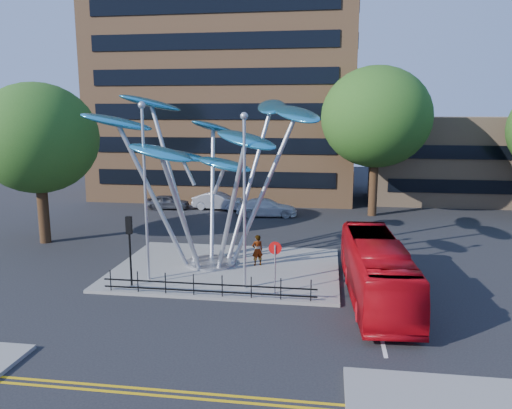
% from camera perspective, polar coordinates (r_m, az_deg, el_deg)
% --- Properties ---
extents(ground, '(120.00, 120.00, 0.00)m').
position_cam_1_polar(ground, '(21.69, -3.97, -12.43)').
color(ground, black).
rests_on(ground, ground).
extents(traffic_island, '(12.00, 9.00, 0.15)m').
position_cam_1_polar(traffic_island, '(27.37, -3.35, -7.31)').
color(traffic_island, slate).
rests_on(traffic_island, ground).
extents(double_yellow_near, '(40.00, 0.12, 0.01)m').
position_cam_1_polar(double_yellow_near, '(16.51, -8.68, -20.39)').
color(double_yellow_near, gold).
rests_on(double_yellow_near, ground).
extents(double_yellow_far, '(40.00, 0.12, 0.01)m').
position_cam_1_polar(double_yellow_far, '(16.26, -9.01, -20.92)').
color(double_yellow_far, gold).
rests_on(double_yellow_far, ground).
extents(brick_tower, '(25.00, 15.00, 30.00)m').
position_cam_1_polar(brick_tower, '(52.93, -3.14, 17.63)').
color(brick_tower, '#966741').
rests_on(brick_tower, ground).
extents(low_building_near, '(15.00, 8.00, 8.00)m').
position_cam_1_polar(low_building_near, '(51.05, 21.58, 4.80)').
color(low_building_near, tan).
rests_on(low_building_near, ground).
extents(tree_right, '(8.80, 8.80, 12.11)m').
position_cam_1_polar(tree_right, '(41.66, 13.57, 9.67)').
color(tree_right, black).
rests_on(tree_right, ground).
extents(tree_left, '(7.60, 7.60, 10.32)m').
position_cam_1_polar(tree_left, '(34.77, -23.69, 6.92)').
color(tree_left, black).
rests_on(tree_left, ground).
extents(leaf_sculpture, '(12.72, 9.54, 9.51)m').
position_cam_1_polar(leaf_sculpture, '(27.00, -5.45, 7.13)').
color(leaf_sculpture, '#9EA0A5').
rests_on(leaf_sculpture, traffic_island).
extents(street_lamp_left, '(0.36, 0.36, 8.80)m').
position_cam_1_polar(street_lamp_left, '(24.83, -12.61, 3.11)').
color(street_lamp_left, '#9EA0A5').
rests_on(street_lamp_left, traffic_island).
extents(street_lamp_right, '(0.36, 0.36, 8.30)m').
position_cam_1_polar(street_lamp_right, '(23.07, -1.33, 2.16)').
color(street_lamp_right, '#9EA0A5').
rests_on(street_lamp_right, traffic_island).
extents(traffic_light_island, '(0.28, 0.18, 3.42)m').
position_cam_1_polar(traffic_light_island, '(24.60, -14.27, -3.53)').
color(traffic_light_island, black).
rests_on(traffic_light_island, traffic_island).
extents(no_entry_sign_island, '(0.60, 0.10, 2.45)m').
position_cam_1_polar(no_entry_sign_island, '(23.11, 2.19, -6.17)').
color(no_entry_sign_island, '#9EA0A5').
rests_on(no_entry_sign_island, traffic_island).
extents(pedestrian_railing_front, '(10.00, 0.06, 1.00)m').
position_cam_1_polar(pedestrian_railing_front, '(23.24, -5.53, -9.39)').
color(pedestrian_railing_front, black).
rests_on(pedestrian_railing_front, traffic_island).
extents(red_bus, '(2.92, 10.11, 2.78)m').
position_cam_1_polar(red_bus, '(23.48, 13.58, -7.28)').
color(red_bus, '#B10811').
rests_on(red_bus, ground).
extents(pedestrian, '(0.75, 0.66, 1.72)m').
position_cam_1_polar(pedestrian, '(27.39, 0.16, -5.24)').
color(pedestrian, gray).
rests_on(pedestrian, traffic_island).
extents(parked_car_left, '(3.86, 1.85, 1.27)m').
position_cam_1_polar(parked_car_left, '(44.63, -10.04, 0.29)').
color(parked_car_left, '#44454C').
rests_on(parked_car_left, ground).
extents(parked_car_mid, '(4.74, 2.22, 1.50)m').
position_cam_1_polar(parked_car_mid, '(43.81, -4.28, 0.38)').
color(parked_car_mid, '#B2B3BA').
rests_on(parked_car_mid, ground).
extents(parked_car_right, '(5.16, 2.54, 1.44)m').
position_cam_1_polar(parked_car_right, '(40.98, 1.22, -0.34)').
color(parked_car_right, silver).
rests_on(parked_car_right, ground).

